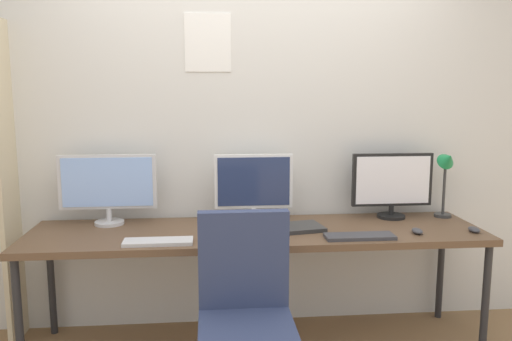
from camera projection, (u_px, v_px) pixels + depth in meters
name	position (u px, v px, depth m)	size (l,w,h in m)	color
wall_back	(251.00, 130.00, 3.40)	(5.09, 0.11, 2.60)	silver
desk	(257.00, 237.00, 3.08)	(2.69, 0.68, 0.74)	brown
office_chair	(246.00, 339.00, 2.43)	(0.52, 0.52, 0.99)	#2D2D33
monitor_left	(108.00, 186.00, 3.16)	(0.59, 0.18, 0.43)	silver
monitor_center	(254.00, 185.00, 3.24)	(0.49, 0.18, 0.43)	silver
monitor_right	(392.00, 183.00, 3.33)	(0.53, 0.18, 0.42)	black
desk_lamp	(447.00, 171.00, 3.31)	(0.11, 0.15, 0.46)	#333333
keyboard_left	(158.00, 242.00, 2.79)	(0.37, 0.13, 0.02)	silver
keyboard_right	(360.00, 236.00, 2.89)	(0.39, 0.13, 0.02)	#38383D
mouse_left_side	(474.00, 230.00, 3.01)	(0.06, 0.10, 0.03)	#38383D
mouse_right_side	(417.00, 231.00, 2.98)	(0.06, 0.10, 0.03)	#38383D
laptop_closed	(295.00, 228.00, 3.07)	(0.32, 0.22, 0.02)	#2D2D2D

